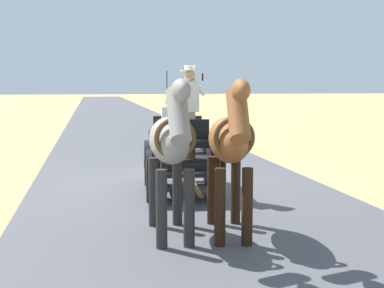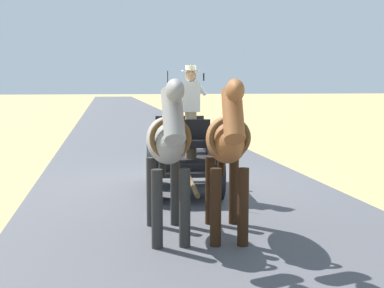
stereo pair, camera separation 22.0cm
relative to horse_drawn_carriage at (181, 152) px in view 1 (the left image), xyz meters
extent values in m
plane|color=tan|center=(-0.07, -0.89, -0.82)|extent=(200.00, 200.00, 0.00)
cube|color=#4C4C51|center=(-0.07, -0.89, -0.81)|extent=(6.17, 160.00, 0.01)
cube|color=black|center=(0.00, -0.08, -0.16)|extent=(1.37, 2.29, 0.12)
cube|color=black|center=(-0.57, -0.04, 0.12)|extent=(0.23, 2.09, 0.44)
cube|color=black|center=(0.56, -0.13, 0.12)|extent=(0.23, 2.09, 0.44)
cube|color=black|center=(0.10, 1.13, -0.26)|extent=(1.10, 0.33, 0.08)
cube|color=black|center=(-0.10, -1.28, -0.34)|extent=(0.73, 0.26, 0.06)
cube|color=black|center=(0.05, 0.52, 0.22)|extent=(1.05, 0.44, 0.14)
cube|color=black|center=(0.03, 0.34, 0.44)|extent=(1.02, 0.16, 0.44)
cube|color=black|center=(-0.04, -0.58, 0.22)|extent=(1.05, 0.44, 0.14)
cube|color=black|center=(-0.06, -0.76, 0.44)|extent=(1.02, 0.16, 0.44)
cylinder|color=black|center=(-0.59, 0.74, -0.34)|extent=(0.18, 0.96, 0.96)
cylinder|color=black|center=(-0.59, 0.74, -0.34)|extent=(0.14, 0.22, 0.21)
cylinder|color=black|center=(0.71, 0.63, -0.34)|extent=(0.18, 0.96, 0.96)
cylinder|color=black|center=(0.71, 0.63, -0.34)|extent=(0.14, 0.22, 0.21)
cylinder|color=black|center=(-0.71, -0.80, -0.34)|extent=(0.18, 0.96, 0.96)
cylinder|color=black|center=(-0.71, -0.80, -0.34)|extent=(0.14, 0.22, 0.21)
cylinder|color=black|center=(0.58, -0.90, -0.34)|extent=(0.18, 0.96, 0.96)
cylinder|color=black|center=(0.58, -0.90, -0.34)|extent=(0.14, 0.22, 0.21)
cylinder|color=brown|center=(0.17, 2.11, -0.21)|extent=(0.23, 2.00, 0.07)
cylinder|color=black|center=(0.34, 0.49, 0.92)|extent=(0.02, 0.02, 1.30)
cylinder|color=#998466|center=(-0.13, 0.26, 0.35)|extent=(0.22, 0.22, 0.90)
cube|color=silver|center=(-0.13, 0.26, 1.08)|extent=(0.36, 0.25, 0.56)
sphere|color=tan|center=(-0.13, 0.26, 1.48)|extent=(0.22, 0.22, 0.22)
cylinder|color=beige|center=(-0.13, 0.26, 1.58)|extent=(0.36, 0.36, 0.01)
cylinder|color=beige|center=(-0.13, 0.26, 1.63)|extent=(0.20, 0.20, 0.10)
cylinder|color=silver|center=(-0.30, 0.31, 1.26)|extent=(0.27, 0.10, 0.32)
cube|color=black|center=(-0.36, 0.34, 1.46)|extent=(0.03, 0.07, 0.14)
cube|color=#998466|center=(0.30, 0.62, 0.36)|extent=(0.31, 0.34, 0.14)
cube|color=silver|center=(0.29, 0.50, 0.67)|extent=(0.32, 0.22, 0.48)
sphere|color=beige|center=(0.29, 0.50, 1.02)|extent=(0.20, 0.20, 0.20)
ellipsoid|color=brown|center=(-0.18, 2.94, 0.55)|extent=(0.77, 1.62, 0.64)
cylinder|color=black|center=(-0.28, 3.51, -0.29)|extent=(0.15, 0.15, 1.05)
cylinder|color=black|center=(0.08, 3.46, -0.29)|extent=(0.15, 0.15, 1.05)
cylinder|color=black|center=(-0.43, 2.42, -0.29)|extent=(0.15, 0.15, 1.05)
cylinder|color=black|center=(-0.07, 2.37, -0.29)|extent=(0.15, 0.15, 1.05)
cylinder|color=brown|center=(-0.06, 3.78, 0.95)|extent=(0.35, 0.68, 0.73)
ellipsoid|color=brown|center=(-0.03, 3.99, 1.26)|extent=(0.29, 0.57, 0.28)
cube|color=black|center=(-0.06, 3.76, 0.99)|extent=(0.13, 0.51, 0.56)
cylinder|color=black|center=(-0.28, 2.21, 0.25)|extent=(0.11, 0.11, 0.70)
torus|color=brown|center=(-0.10, 3.48, 0.63)|extent=(0.55, 0.14, 0.55)
ellipsoid|color=gray|center=(0.66, 2.87, 0.55)|extent=(0.60, 1.57, 0.64)
cylinder|color=#272726|center=(0.49, 3.42, -0.29)|extent=(0.15, 0.15, 1.05)
cylinder|color=#272726|center=(0.85, 3.41, -0.29)|extent=(0.15, 0.15, 1.05)
cylinder|color=#272726|center=(0.46, 2.33, -0.29)|extent=(0.15, 0.15, 1.05)
cylinder|color=#272726|center=(0.83, 2.32, -0.29)|extent=(0.15, 0.15, 1.05)
cylinder|color=gray|center=(0.68, 3.72, 0.95)|extent=(0.27, 0.65, 0.73)
ellipsoid|color=gray|center=(0.68, 3.94, 1.26)|extent=(0.23, 0.54, 0.28)
cube|color=#272726|center=(0.67, 3.70, 0.99)|extent=(0.07, 0.50, 0.56)
cylinder|color=#272726|center=(0.64, 2.13, 0.25)|extent=(0.11, 0.11, 0.70)
torus|color=brown|center=(0.67, 3.42, 0.63)|extent=(0.55, 0.08, 0.55)
camera|label=1|loc=(1.72, 9.91, 1.33)|focal=48.11mm
camera|label=2|loc=(1.50, 9.95, 1.33)|focal=48.11mm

